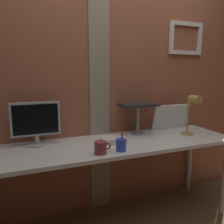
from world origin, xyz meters
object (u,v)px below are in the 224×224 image
object	(u,v)px
monitor	(36,121)
laptop	(135,98)
desk_lamp	(192,111)
pen_cup	(121,145)
coffee_mug	(101,148)
whiteboard_panel	(171,117)

from	to	relation	value
monitor	laptop	distance (m)	0.95
desk_lamp	laptop	bearing A→B (deg)	144.76
desk_lamp	pen_cup	bearing A→B (deg)	-169.21
coffee_mug	monitor	bearing A→B (deg)	138.15
monitor	whiteboard_panel	distance (m)	1.35
monitor	coffee_mug	size ratio (longest dim) A/B	2.99
laptop	whiteboard_panel	bearing A→B (deg)	-5.21
pen_cup	coffee_mug	bearing A→B (deg)	179.88
monitor	laptop	xyz separation A→B (m)	(0.94, 0.08, 0.15)
desk_lamp	pen_cup	distance (m)	0.82
laptop	coffee_mug	xyz separation A→B (m)	(-0.51, -0.46, -0.30)
desk_lamp	coffee_mug	distance (m)	0.98
whiteboard_panel	pen_cup	distance (m)	0.87
laptop	desk_lamp	size ratio (longest dim) A/B	0.88
desk_lamp	pen_cup	world-z (taller)	desk_lamp
monitor	pen_cup	world-z (taller)	monitor
monitor	whiteboard_panel	size ratio (longest dim) A/B	0.93
whiteboard_panel	coffee_mug	world-z (taller)	whiteboard_panel
laptop	pen_cup	distance (m)	0.65
monitor	desk_lamp	distance (m)	1.40
laptop	coffee_mug	distance (m)	0.75
desk_lamp	pen_cup	size ratio (longest dim) A/B	2.51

